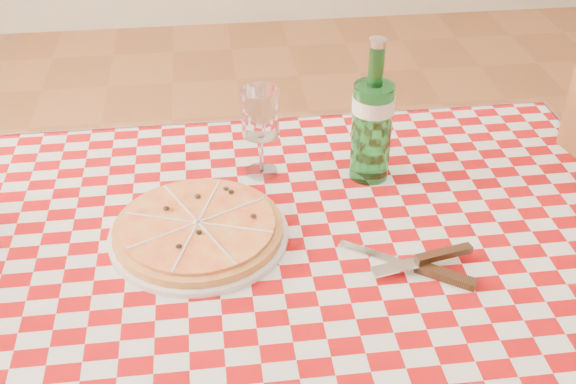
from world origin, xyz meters
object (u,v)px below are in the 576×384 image
object	(u,v)px
dining_table	(303,279)
water_bottle	(373,111)
pizza_plate	(198,228)
wine_glass	(261,133)

from	to	relation	value
dining_table	water_bottle	size ratio (longest dim) A/B	4.08
dining_table	pizza_plate	distance (m)	0.22
pizza_plate	water_bottle	size ratio (longest dim) A/B	1.10
pizza_plate	water_bottle	distance (m)	0.40
pizza_plate	wine_glass	distance (m)	0.25
water_bottle	wine_glass	size ratio (longest dim) A/B	1.57
dining_table	wine_glass	distance (m)	0.30
water_bottle	wine_glass	distance (m)	0.22
dining_table	wine_glass	world-z (taller)	wine_glass
pizza_plate	dining_table	bearing A→B (deg)	-7.22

